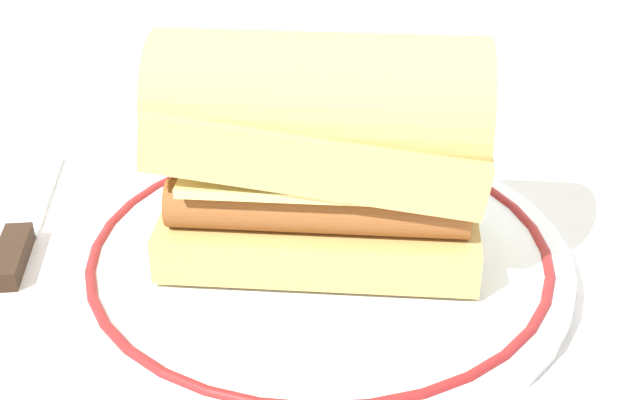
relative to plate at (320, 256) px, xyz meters
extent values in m
plane|color=silver|center=(0.02, -0.02, -0.01)|extent=(1.50, 1.50, 0.00)
cylinder|color=white|center=(0.00, 0.00, 0.00)|extent=(0.28, 0.28, 0.01)
torus|color=maroon|center=(0.00, 0.00, 0.00)|extent=(0.26, 0.26, 0.01)
cube|color=tan|center=(0.00, 0.00, 0.02)|extent=(0.18, 0.11, 0.03)
cylinder|color=brown|center=(0.00, -0.03, 0.05)|extent=(0.16, 0.05, 0.03)
cylinder|color=brown|center=(0.00, 0.00, 0.05)|extent=(0.16, 0.05, 0.03)
cylinder|color=brown|center=(0.00, 0.03, 0.05)|extent=(0.16, 0.05, 0.03)
cube|color=#EAD67A|center=(0.00, 0.00, 0.06)|extent=(0.15, 0.10, 0.01)
cube|color=tan|center=(0.00, 0.00, 0.08)|extent=(0.19, 0.11, 0.05)
cylinder|color=tan|center=(0.00, 0.00, 0.09)|extent=(0.18, 0.10, 0.08)
cube|color=silver|center=(-0.20, 0.04, -0.01)|extent=(0.05, 0.10, 0.01)
cube|color=black|center=(-0.17, -0.04, 0.00)|extent=(0.03, 0.06, 0.01)
camera|label=1|loc=(0.09, -0.41, 0.28)|focal=49.90mm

